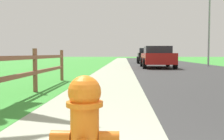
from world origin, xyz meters
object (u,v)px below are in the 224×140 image
parked_car_black (148,56)px  street_lamp (211,9)px  fire_hydrant (85,129)px  parked_suv_red (157,57)px

parked_car_black → street_lamp: (4.20, -6.32, 3.59)m
fire_hydrant → street_lamp: 20.66m
parked_suv_red → fire_hydrant: bearing=-98.7°
parked_suv_red → parked_car_black: (0.10, 8.74, 0.03)m
fire_hydrant → parked_suv_red: bearing=81.3°
street_lamp → parked_suv_red: bearing=-150.7°
parked_suv_red → street_lamp: (4.30, 2.42, 3.61)m
parked_suv_red → street_lamp: size_ratio=0.66×
fire_hydrant → street_lamp: street_lamp is taller
parked_car_black → street_lamp: 8.39m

